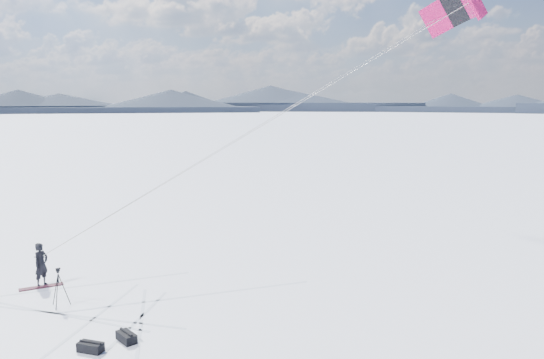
# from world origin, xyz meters

# --- Properties ---
(ground) EXTENTS (1800.00, 1800.00, 0.00)m
(ground) POSITION_xyz_m (0.00, 0.00, 0.00)
(ground) COLOR white
(horizon_hills) EXTENTS (704.00, 704.00, 8.69)m
(horizon_hills) POSITION_xyz_m (-0.00, 0.00, 3.54)
(horizon_hills) COLOR black
(horizon_hills) RESTS_ON ground
(snow_tracks) EXTENTS (17.62, 14.39, 0.01)m
(snow_tracks) POSITION_xyz_m (-0.41, -0.64, 0.00)
(snow_tracks) COLOR silver
(snow_tracks) RESTS_ON ground
(snowkiter) EXTENTS (0.60, 0.74, 1.77)m
(snowkiter) POSITION_xyz_m (-2.76, 3.78, 0.00)
(snowkiter) COLOR black
(snowkiter) RESTS_ON ground
(snowboard) EXTENTS (1.55, 1.16, 0.04)m
(snowboard) POSITION_xyz_m (-2.70, 3.57, 0.02)
(snowboard) COLOR maroon
(snowboard) RESTS_ON ground
(tripod) EXTENTS (0.68, 0.62, 1.45)m
(tripod) POSITION_xyz_m (-1.01, 1.74, 0.93)
(tripod) COLOR black
(tripod) RESTS_ON ground
(gear_bag_a) EXTENTS (0.82, 0.51, 0.34)m
(gear_bag_a) POSITION_xyz_m (1.58, -1.56, 0.15)
(gear_bag_a) COLOR black
(gear_bag_a) RESTS_ON ground
(gear_bag_b) EXTENTS (0.81, 0.79, 0.35)m
(gear_bag_b) POSITION_xyz_m (2.41, -0.81, 0.15)
(gear_bag_b) COLOR black
(gear_bag_b) RESTS_ON ground
(power_kite) EXTENTS (17.26, 5.29, 10.48)m
(power_kite) POSITION_xyz_m (13.35, 4.95, 10.80)
(power_kite) COLOR #C90D56
(power_kite) RESTS_ON ground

